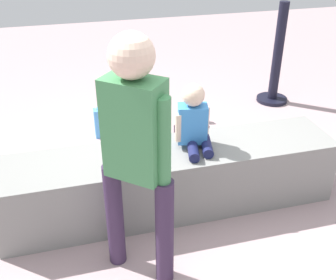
{
  "coord_description": "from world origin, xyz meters",
  "views": [
    {
      "loc": [
        -0.68,
        -2.46,
        2.05
      ],
      "look_at": [
        -0.09,
        -0.26,
        0.75
      ],
      "focal_mm": 44.16,
      "sensor_mm": 36.0,
      "label": 1
    }
  ],
  "objects_px": {
    "gift_bag": "(107,122)",
    "water_bottle_near_gift": "(200,113)",
    "adult_standing": "(135,145)",
    "child_seated": "(194,121)",
    "cake_box_white": "(147,128)",
    "party_cup_red": "(218,149)",
    "handbag_black_leather": "(191,136)",
    "cake_plate": "(146,149)"
  },
  "relations": [
    {
      "from": "gift_bag",
      "to": "handbag_black_leather",
      "type": "height_order",
      "value": "handbag_black_leather"
    },
    {
      "from": "adult_standing",
      "to": "child_seated",
      "type": "bearing_deg",
      "value": 47.92
    },
    {
      "from": "cake_box_white",
      "to": "handbag_black_leather",
      "type": "relative_size",
      "value": 0.9
    },
    {
      "from": "child_seated",
      "to": "cake_box_white",
      "type": "relative_size",
      "value": 1.53
    },
    {
      "from": "cake_plate",
      "to": "gift_bag",
      "type": "relative_size",
      "value": 0.65
    },
    {
      "from": "cake_plate",
      "to": "water_bottle_near_gift",
      "type": "bearing_deg",
      "value": 56.07
    },
    {
      "from": "party_cup_red",
      "to": "handbag_black_leather",
      "type": "height_order",
      "value": "handbag_black_leather"
    },
    {
      "from": "party_cup_red",
      "to": "handbag_black_leather",
      "type": "relative_size",
      "value": 0.27
    },
    {
      "from": "gift_bag",
      "to": "water_bottle_near_gift",
      "type": "xyz_separation_m",
      "value": [
        1.01,
        0.06,
        -0.06
      ]
    },
    {
      "from": "adult_standing",
      "to": "cake_plate",
      "type": "bearing_deg",
      "value": 73.57
    },
    {
      "from": "adult_standing",
      "to": "water_bottle_near_gift",
      "type": "relative_size",
      "value": 7.68
    },
    {
      "from": "gift_bag",
      "to": "party_cup_red",
      "type": "xyz_separation_m",
      "value": [
        0.97,
        -0.62,
        -0.11
      ]
    },
    {
      "from": "cake_box_white",
      "to": "cake_plate",
      "type": "bearing_deg",
      "value": -102.41
    },
    {
      "from": "child_seated",
      "to": "cake_box_white",
      "type": "bearing_deg",
      "value": 94.36
    },
    {
      "from": "gift_bag",
      "to": "child_seated",
      "type": "bearing_deg",
      "value": -68.14
    },
    {
      "from": "child_seated",
      "to": "gift_bag",
      "type": "xyz_separation_m",
      "value": [
        -0.5,
        1.24,
        -0.56
      ]
    },
    {
      "from": "cake_box_white",
      "to": "handbag_black_leather",
      "type": "distance_m",
      "value": 0.54
    },
    {
      "from": "adult_standing",
      "to": "gift_bag",
      "type": "relative_size",
      "value": 4.44
    },
    {
      "from": "adult_standing",
      "to": "cake_box_white",
      "type": "distance_m",
      "value": 2.03
    },
    {
      "from": "child_seated",
      "to": "handbag_black_leather",
      "type": "relative_size",
      "value": 1.38
    },
    {
      "from": "child_seated",
      "to": "gift_bag",
      "type": "relative_size",
      "value": 1.4
    },
    {
      "from": "child_seated",
      "to": "party_cup_red",
      "type": "relative_size",
      "value": 5.15
    },
    {
      "from": "adult_standing",
      "to": "cake_box_white",
      "type": "relative_size",
      "value": 4.86
    },
    {
      "from": "cake_box_white",
      "to": "handbag_black_leather",
      "type": "xyz_separation_m",
      "value": [
        0.34,
        -0.4,
        0.08
      ]
    },
    {
      "from": "adult_standing",
      "to": "gift_bag",
      "type": "height_order",
      "value": "adult_standing"
    },
    {
      "from": "cake_plate",
      "to": "cake_box_white",
      "type": "distance_m",
      "value": 1.3
    },
    {
      "from": "water_bottle_near_gift",
      "to": "handbag_black_leather",
      "type": "xyz_separation_m",
      "value": [
        -0.26,
        -0.51,
        0.03
      ]
    },
    {
      "from": "child_seated",
      "to": "cake_box_white",
      "type": "xyz_separation_m",
      "value": [
        -0.09,
        1.2,
        -0.66
      ]
    },
    {
      "from": "child_seated",
      "to": "adult_standing",
      "type": "relative_size",
      "value": 0.32
    },
    {
      "from": "water_bottle_near_gift",
      "to": "child_seated",
      "type": "bearing_deg",
      "value": -111.56
    },
    {
      "from": "gift_bag",
      "to": "cake_box_white",
      "type": "xyz_separation_m",
      "value": [
        0.41,
        -0.04,
        -0.1
      ]
    },
    {
      "from": "child_seated",
      "to": "cake_plate",
      "type": "relative_size",
      "value": 2.16
    },
    {
      "from": "child_seated",
      "to": "adult_standing",
      "type": "height_order",
      "value": "adult_standing"
    },
    {
      "from": "handbag_black_leather",
      "to": "water_bottle_near_gift",
      "type": "bearing_deg",
      "value": 62.66
    },
    {
      "from": "cake_plate",
      "to": "handbag_black_leather",
      "type": "xyz_separation_m",
      "value": [
        0.6,
        0.78,
        -0.4
      ]
    },
    {
      "from": "adult_standing",
      "to": "cake_box_white",
      "type": "bearing_deg",
      "value": 76.22
    },
    {
      "from": "child_seated",
      "to": "handbag_black_leather",
      "type": "bearing_deg",
      "value": 72.38
    },
    {
      "from": "adult_standing",
      "to": "handbag_black_leather",
      "type": "bearing_deg",
      "value": 60.5
    },
    {
      "from": "child_seated",
      "to": "gift_bag",
      "type": "bearing_deg",
      "value": 111.86
    },
    {
      "from": "cake_plate",
      "to": "cake_box_white",
      "type": "bearing_deg",
      "value": 77.59
    },
    {
      "from": "party_cup_red",
      "to": "cake_box_white",
      "type": "height_order",
      "value": "cake_box_white"
    },
    {
      "from": "party_cup_red",
      "to": "handbag_black_leather",
      "type": "distance_m",
      "value": 0.29
    }
  ]
}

